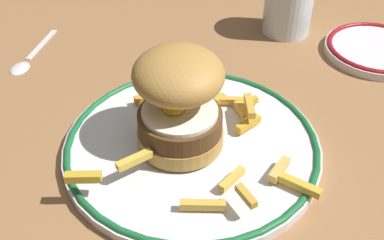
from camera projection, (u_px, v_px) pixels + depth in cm
name	position (u px, v px, depth cm)	size (l,w,h in cm)	color
ground_plane	(213.00, 140.00, 60.07)	(117.19, 97.46, 4.00)	olive
dinner_plate	(192.00, 145.00, 55.08)	(29.49, 29.49, 1.60)	silver
burger	(179.00, 100.00, 51.43)	(12.01, 12.22, 11.08)	#B28139
fries_pile	(207.00, 124.00, 55.44)	(25.56, 23.69, 2.75)	gold
water_glass	(288.00, 5.00, 74.70)	(7.58, 7.58, 10.23)	silver
side_plate	(376.00, 49.00, 71.54)	(15.14, 15.14, 1.60)	silver
spoon	(24.00, 61.00, 69.84)	(3.20, 13.41, 0.90)	silver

